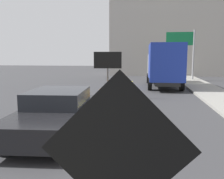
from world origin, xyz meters
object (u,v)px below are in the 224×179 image
Objects in this scene: arrow_board_trailer at (108,90)px; traffic_cone_near_sign at (101,175)px; traffic_cone_curbside at (109,100)px; roadwork_sign at (119,153)px; pickup_car at (57,112)px; traffic_cone_mid_lane at (104,134)px; traffic_cone_far_lane at (112,113)px; highway_guide_sign at (186,46)px; box_truck at (164,64)px.

traffic_cone_near_sign is at bearing -81.75° from arrow_board_trailer.
roadwork_sign is at bearing -80.63° from traffic_cone_curbside.
pickup_car is 7.71× the size of traffic_cone_mid_lane.
traffic_cone_near_sign is 1.20× the size of traffic_cone_far_lane.
highway_guide_sign is (6.64, 17.81, 2.72)m from pickup_car.
roadwork_sign reaches higher than pickup_car.
roadwork_sign reaches higher than traffic_cone_curbside.
highway_guide_sign is at bearing 61.58° from arrow_board_trailer.
roadwork_sign is at bearing -62.61° from pickup_car.
highway_guide_sign is 7.23× the size of traffic_cone_curbside.
box_truck is 10.63× the size of traffic_cone_curbside.
traffic_cone_near_sign is (-2.16, -15.57, -1.45)m from box_truck.
pickup_car is 7.13× the size of traffic_cone_curbside.
roadwork_sign is 5.52m from pickup_car.
highway_guide_sign is 21.75m from traffic_cone_near_sign.
highway_guide_sign is at bearing 69.55° from pickup_car.
traffic_cone_curbside is at bearing -110.98° from box_truck.
traffic_cone_mid_lane is at bearing -86.56° from traffic_cone_far_lane.
box_truck is 11.49× the size of traffic_cone_mid_lane.
arrow_board_trailer reaches higher than pickup_car.
roadwork_sign is 4.26m from traffic_cone_mid_lane.
traffic_cone_near_sign reaches higher than traffic_cone_far_lane.
traffic_cone_curbside is at bearing 99.37° from roadwork_sign.
highway_guide_sign reaches higher than box_truck.
traffic_cone_mid_lane is 1.02× the size of traffic_cone_far_lane.
traffic_cone_near_sign reaches higher than traffic_cone_mid_lane.
highway_guide_sign is 7.82× the size of traffic_cone_mid_lane.
box_truck is 15.79m from traffic_cone_near_sign.
arrow_board_trailer is 3.61× the size of traffic_cone_near_sign.
arrow_board_trailer is 3.91× the size of traffic_cone_curbside.
arrow_board_trailer is 2.55m from traffic_cone_curbside.
traffic_cone_curbside is (1.03, 4.13, -0.36)m from pickup_car.
traffic_cone_curbside reaches higher than traffic_cone_mid_lane.
box_truck reaches higher than traffic_cone_near_sign.
traffic_cone_mid_lane is (-2.52, -13.19, -1.50)m from box_truck.
traffic_cone_near_sign is at bearing -102.39° from highway_guide_sign.
box_truck reaches higher than pickup_car.
traffic_cone_curbside is at bearing -112.29° from highway_guide_sign.
traffic_cone_curbside is at bearing 101.04° from traffic_cone_far_lane.
box_truck reaches higher than traffic_cone_curbside.
traffic_cone_mid_lane is at bearing -100.80° from box_truck.
roadwork_sign is at bearing -80.50° from arrow_board_trailer.
traffic_cone_far_lane is at bearing 95.89° from traffic_cone_near_sign.
traffic_cone_mid_lane is (-0.35, 2.38, -0.05)m from traffic_cone_near_sign.
box_truck is at bearing -114.22° from highway_guide_sign.
pickup_car is at bearing -95.10° from arrow_board_trailer.
arrow_board_trailer is at bearing -122.15° from box_truck.
traffic_cone_far_lane is (-0.15, 2.48, -0.01)m from traffic_cone_mid_lane.
box_truck reaches higher than traffic_cone_far_lane.
arrow_board_trailer is at bearing 100.52° from traffic_cone_far_lane.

